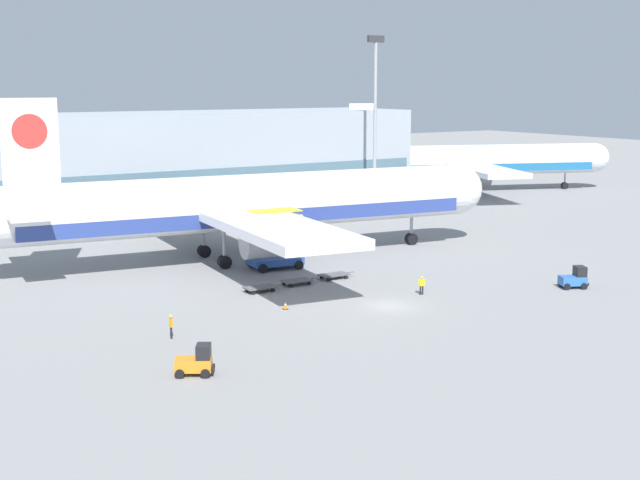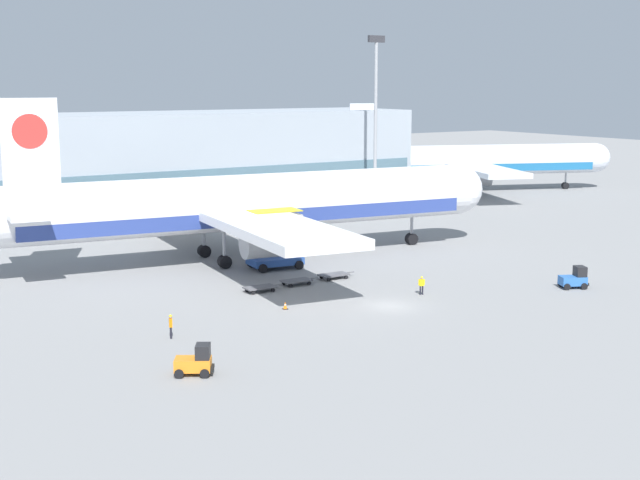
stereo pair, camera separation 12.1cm
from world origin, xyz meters
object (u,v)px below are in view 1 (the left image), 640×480
object	(u,v)px
baggage_dolly_third	(334,275)
airplane_main	(244,205)
ground_crew_near	(171,324)
baggage_dolly_second	(297,281)
ground_crew_far	(422,284)
baggage_dolly_lead	(260,288)
baggage_tug_mid	(575,278)
baggage_tug_foreground	(196,362)
traffic_cone_near	(285,305)
scissor_lift_loader	(275,247)
light_mast	(375,109)
airplane_distant	(468,161)

from	to	relation	value
baggage_dolly_third	airplane_main	bearing A→B (deg)	103.10
baggage_dolly_third	ground_crew_near	distance (m)	23.39
baggage_dolly_second	ground_crew_far	bearing A→B (deg)	-50.73
baggage_dolly_lead	baggage_dolly_third	world-z (taller)	same
baggage_tug_mid	baggage_dolly_second	distance (m)	25.30
baggage_dolly_second	baggage_tug_foreground	bearing A→B (deg)	-134.56
baggage_tug_mid	traffic_cone_near	size ratio (longest dim) A/B	4.26
scissor_lift_loader	baggage_dolly_second	size ratio (longest dim) A/B	1.59
light_mast	baggage_tug_foreground	bearing A→B (deg)	-134.22
traffic_cone_near	baggage_dolly_lead	bearing A→B (deg)	79.17
baggage_dolly_second	ground_crew_far	xyz separation A→B (m)	(7.28, -9.18, 0.57)
baggage_tug_foreground	baggage_tug_mid	xyz separation A→B (m)	(39.25, 3.71, 0.00)
airplane_main	baggage_tug_mid	xyz separation A→B (m)	(19.06, -27.81, -4.96)
baggage_tug_mid	ground_crew_near	bearing A→B (deg)	-161.54
ground_crew_far	airplane_distant	bearing A→B (deg)	-106.17
scissor_lift_loader	traffic_cone_near	size ratio (longest dim) A/B	8.98
light_mast	traffic_cone_near	bearing A→B (deg)	-132.76
airplane_distant	baggage_tug_mid	xyz separation A→B (m)	(-41.05, -59.95, -4.27)
light_mast	baggage_dolly_lead	world-z (taller)	light_mast
ground_crew_far	baggage_dolly_third	bearing A→B (deg)	-43.93
airplane_main	baggage_dolly_third	distance (m)	14.23
scissor_lift_loader	baggage_dolly_third	distance (m)	7.80
baggage_dolly_third	baggage_tug_foreground	bearing A→B (deg)	-140.04
airplane_main	ground_crew_far	size ratio (longest dim) A/B	34.97
ground_crew_far	traffic_cone_near	world-z (taller)	ground_crew_far
traffic_cone_near	baggage_dolly_third	bearing A→B (deg)	37.22
baggage_dolly_lead	ground_crew_far	xyz separation A→B (m)	(11.42, -8.61, 0.57)
baggage_tug_foreground	baggage_tug_mid	size ratio (longest dim) A/B	1.00
baggage_dolly_lead	baggage_tug_mid	bearing A→B (deg)	-28.84
airplane_main	traffic_cone_near	distance (m)	22.09
light_mast	scissor_lift_loader	bearing A→B (deg)	-138.08
baggage_tug_foreground	baggage_tug_mid	world-z (taller)	same
baggage_tug_mid	baggage_dolly_second	world-z (taller)	baggage_tug_mid
airplane_main	ground_crew_far	xyz separation A→B (m)	(5.74, -22.32, -4.88)
baggage_dolly_lead	baggage_dolly_second	distance (m)	4.18
traffic_cone_near	airplane_main	bearing A→B (deg)	71.07
ground_crew_near	airplane_distant	bearing A→B (deg)	-36.69
baggage_tug_mid	ground_crew_far	bearing A→B (deg)	-176.68
airplane_main	baggage_dolly_second	xyz separation A→B (m)	(-1.54, -13.14, -5.45)
baggage_tug_mid	baggage_dolly_lead	xyz separation A→B (m)	(-24.74, 14.11, -0.49)
baggage_dolly_second	traffic_cone_near	distance (m)	8.91
scissor_lift_loader	baggage_tug_foreground	xyz separation A→B (m)	(-20.69, -25.91, -1.34)
baggage_dolly_lead	ground_crew_far	world-z (taller)	ground_crew_far
traffic_cone_near	ground_crew_near	bearing A→B (deg)	-166.04
baggage_dolly_lead	ground_crew_far	bearing A→B (deg)	-36.16
light_mast	scissor_lift_loader	size ratio (longest dim) A/B	4.27
airplane_main	scissor_lift_loader	bearing A→B (deg)	-78.15
airplane_main	baggage_tug_mid	size ratio (longest dim) A/B	20.67
ground_crew_near	baggage_tug_foreground	bearing A→B (deg)	-174.74
airplane_main	airplane_distant	size ratio (longest dim) A/B	1.19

